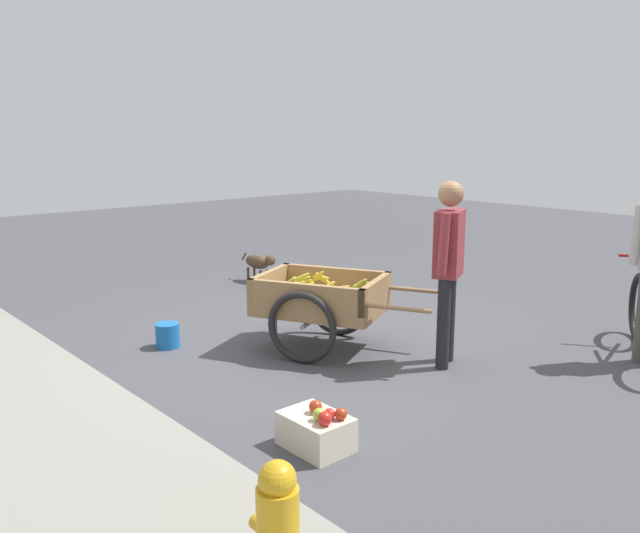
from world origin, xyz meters
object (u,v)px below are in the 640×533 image
at_px(vendor_person, 449,257).
at_px(apple_crate, 317,430).
at_px(plastic_bucket, 168,335).
at_px(dog, 259,262).
at_px(fruit_cart, 321,302).

distance_m(vendor_person, apple_crate, 2.06).
height_order(vendor_person, plastic_bucket, vendor_person).
xyz_separation_m(dog, apple_crate, (-4.07, 2.52, -0.15)).
height_order(fruit_cart, plastic_bucket, fruit_cart).
bearing_deg(dog, apple_crate, 148.19).
distance_m(plastic_bucket, apple_crate, 2.44).
distance_m(fruit_cart, apple_crate, 2.00).
distance_m(fruit_cart, vendor_person, 1.25).
distance_m(dog, plastic_bucket, 2.78).
bearing_deg(fruit_cart, apple_crate, 137.81).
relative_size(vendor_person, apple_crate, 3.58).
relative_size(plastic_bucket, apple_crate, 0.51).
bearing_deg(vendor_person, dog, -10.59).
xyz_separation_m(dog, plastic_bucket, (-1.64, 2.24, -0.16)).
distance_m(vendor_person, plastic_bucket, 2.66).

